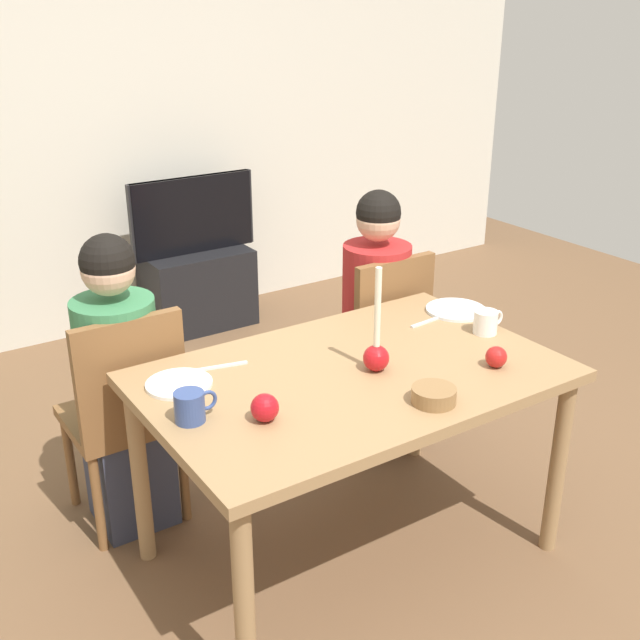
{
  "coord_description": "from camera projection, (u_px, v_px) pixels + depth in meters",
  "views": [
    {
      "loc": [
        -1.38,
        -1.9,
        1.92
      ],
      "look_at": [
        0.0,
        0.2,
        0.87
      ],
      "focal_mm": 43.56,
      "sensor_mm": 36.0,
      "label": 1
    }
  ],
  "objects": [
    {
      "name": "ground_plane",
      "position": [
        349.0,
        551.0,
        2.91
      ],
      "size": [
        7.68,
        7.68,
        0.0
      ],
      "primitive_type": "plane",
      "color": "brown"
    },
    {
      "name": "back_wall",
      "position": [
        88.0,
        114.0,
        4.41
      ],
      "size": [
        6.4,
        0.1,
        2.6
      ],
      "primitive_type": "cube",
      "color": "beige",
      "rests_on": "ground"
    },
    {
      "name": "dining_table",
      "position": [
        352.0,
        394.0,
        2.65
      ],
      "size": [
        1.4,
        0.9,
        0.75
      ],
      "color": "#99754C",
      "rests_on": "ground"
    },
    {
      "name": "chair_left",
      "position": [
        126.0,
        408.0,
        2.88
      ],
      "size": [
        0.4,
        0.4,
        0.9
      ],
      "color": "brown",
      "rests_on": "ground"
    },
    {
      "name": "chair_right",
      "position": [
        379.0,
        336.0,
        3.48
      ],
      "size": [
        0.4,
        0.4,
        0.9
      ],
      "color": "brown",
      "rests_on": "ground"
    },
    {
      "name": "person_left_child",
      "position": [
        121.0,
        390.0,
        2.88
      ],
      "size": [
        0.3,
        0.3,
        1.17
      ],
      "color": "#33384C",
      "rests_on": "ground"
    },
    {
      "name": "person_right_child",
      "position": [
        375.0,
        322.0,
        3.48
      ],
      "size": [
        0.3,
        0.3,
        1.17
      ],
      "color": "#33384C",
      "rests_on": "ground"
    },
    {
      "name": "tv_stand",
      "position": [
        198.0,
        288.0,
        4.83
      ],
      "size": [
        0.64,
        0.4,
        0.48
      ],
      "primitive_type": "cube",
      "color": "black",
      "rests_on": "ground"
    },
    {
      "name": "tv",
      "position": [
        193.0,
        215.0,
        4.65
      ],
      "size": [
        0.79,
        0.05,
        0.46
      ],
      "color": "black",
      "rests_on": "tv_stand"
    },
    {
      "name": "candle_centerpiece",
      "position": [
        376.0,
        350.0,
        2.6
      ],
      "size": [
        0.09,
        0.09,
        0.37
      ],
      "color": "red",
      "rests_on": "dining_table"
    },
    {
      "name": "plate_left",
      "position": [
        179.0,
        384.0,
        2.53
      ],
      "size": [
        0.22,
        0.22,
        0.01
      ],
      "primitive_type": "cylinder",
      "color": "white",
      "rests_on": "dining_table"
    },
    {
      "name": "plate_right",
      "position": [
        456.0,
        310.0,
        3.12
      ],
      "size": [
        0.24,
        0.24,
        0.01
      ],
      "primitive_type": "cylinder",
      "color": "silver",
      "rests_on": "dining_table"
    },
    {
      "name": "mug_left",
      "position": [
        190.0,
        406.0,
        2.3
      ],
      "size": [
        0.14,
        0.09,
        0.1
      ],
      "color": "#33477F",
      "rests_on": "dining_table"
    },
    {
      "name": "mug_right",
      "position": [
        486.0,
        322.0,
        2.91
      ],
      "size": [
        0.13,
        0.09,
        0.09
      ],
      "color": "white",
      "rests_on": "dining_table"
    },
    {
      "name": "fork_left",
      "position": [
        222.0,
        366.0,
        2.65
      ],
      "size": [
        0.18,
        0.05,
        0.01
      ],
      "primitive_type": "cube",
      "rotation": [
        0.0,
        0.0,
        -0.22
      ],
      "color": "silver",
      "rests_on": "dining_table"
    },
    {
      "name": "fork_right",
      "position": [
        428.0,
        321.0,
        3.02
      ],
      "size": [
        0.18,
        0.03,
        0.01
      ],
      "primitive_type": "cube",
      "rotation": [
        0.0,
        0.0,
        0.1
      ],
      "color": "silver",
      "rests_on": "dining_table"
    },
    {
      "name": "bowl_walnuts",
      "position": [
        434.0,
        395.0,
        2.41
      ],
      "size": [
        0.14,
        0.14,
        0.05
      ],
      "primitive_type": "cylinder",
      "color": "olive",
      "rests_on": "dining_table"
    },
    {
      "name": "apple_near_candle",
      "position": [
        265.0,
        408.0,
        2.3
      ],
      "size": [
        0.09,
        0.09,
        0.09
      ],
      "primitive_type": "sphere",
      "color": "#B1121B",
      "rests_on": "dining_table"
    },
    {
      "name": "apple_by_left_plate",
      "position": [
        496.0,
        357.0,
        2.64
      ],
      "size": [
        0.07,
        0.07,
        0.07
      ],
      "primitive_type": "sphere",
      "color": "#B41C1A",
      "rests_on": "dining_table"
    }
  ]
}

